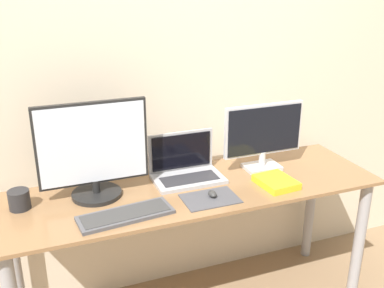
{
  "coord_description": "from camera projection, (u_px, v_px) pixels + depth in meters",
  "views": [
    {
      "loc": [
        -0.73,
        -1.58,
        1.74
      ],
      "look_at": [
        -0.0,
        0.31,
        0.97
      ],
      "focal_mm": 42.0,
      "sensor_mm": 36.0,
      "label": 1
    }
  ],
  "objects": [
    {
      "name": "wall_back",
      "position": [
        170.0,
        74.0,
        2.35
      ],
      "size": [
        7.0,
        0.05,
        2.5
      ],
      "color": "beige",
      "rests_on": "ground_plane"
    },
    {
      "name": "desk",
      "position": [
        194.0,
        212.0,
        2.27
      ],
      "size": [
        1.88,
        0.57,
        0.75
      ],
      "color": "olive",
      "rests_on": "ground_plane"
    },
    {
      "name": "monitor_left",
      "position": [
        93.0,
        152.0,
        2.06
      ],
      "size": [
        0.51,
        0.23,
        0.46
      ],
      "color": "black",
      "rests_on": "desk"
    },
    {
      "name": "monitor_right",
      "position": [
        263.0,
        135.0,
        2.37
      ],
      "size": [
        0.45,
        0.13,
        0.36
      ],
      "color": "silver",
      "rests_on": "desk"
    },
    {
      "name": "laptop",
      "position": [
        184.0,
        167.0,
        2.31
      ],
      "size": [
        0.35,
        0.22,
        0.23
      ],
      "color": "#ADADB2",
      "rests_on": "desk"
    },
    {
      "name": "keyboard",
      "position": [
        126.0,
        215.0,
        1.95
      ],
      "size": [
        0.43,
        0.19,
        0.02
      ],
      "color": "#4C4C51",
      "rests_on": "desk"
    },
    {
      "name": "mousepad",
      "position": [
        210.0,
        199.0,
        2.1
      ],
      "size": [
        0.26,
        0.18,
        0.0
      ],
      "color": "#47474C",
      "rests_on": "desk"
    },
    {
      "name": "mouse",
      "position": [
        212.0,
        194.0,
        2.11
      ],
      "size": [
        0.04,
        0.06,
        0.03
      ],
      "color": "#333333",
      "rests_on": "mousepad"
    },
    {
      "name": "book",
      "position": [
        276.0,
        182.0,
        2.24
      ],
      "size": [
        0.18,
        0.21,
        0.03
      ],
      "color": "yellow",
      "rests_on": "desk"
    },
    {
      "name": "mug",
      "position": [
        19.0,
        200.0,
        2.0
      ],
      "size": [
        0.09,
        0.09,
        0.09
      ],
      "color": "#262628",
      "rests_on": "desk"
    }
  ]
}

